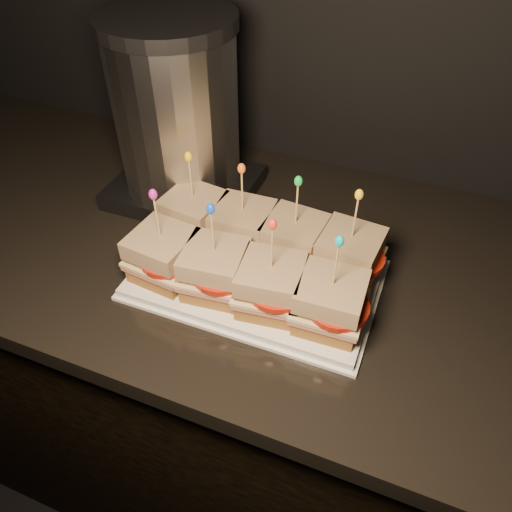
% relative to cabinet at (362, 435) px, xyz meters
% --- Properties ---
extents(cabinet, '(2.17, 0.59, 0.89)m').
position_rel_cabinet_xyz_m(cabinet, '(0.00, 0.00, 0.00)').
color(cabinet, black).
rests_on(cabinet, ground).
extents(granite_slab, '(2.21, 0.63, 0.04)m').
position_rel_cabinet_xyz_m(granite_slab, '(0.00, 0.00, 0.46)').
color(granite_slab, black).
rests_on(granite_slab, cabinet).
extents(platter, '(0.37, 0.23, 0.02)m').
position_rel_cabinet_xyz_m(platter, '(-0.23, -0.08, 0.49)').
color(platter, white).
rests_on(platter, granite_slab).
extents(platter_rim, '(0.38, 0.24, 0.01)m').
position_rel_cabinet_xyz_m(platter_rim, '(-0.23, -0.08, 0.49)').
color(platter_rim, white).
rests_on(platter_rim, granite_slab).
extents(sandwich_0_bread_bot, '(0.10, 0.10, 0.02)m').
position_rel_cabinet_xyz_m(sandwich_0_bread_bot, '(-0.36, -0.02, 0.51)').
color(sandwich_0_bread_bot, brown).
rests_on(sandwich_0_bread_bot, platter).
extents(sandwich_0_ham, '(0.11, 0.10, 0.01)m').
position_rel_cabinet_xyz_m(sandwich_0_ham, '(-0.36, -0.02, 0.53)').
color(sandwich_0_ham, '#B2605C').
rests_on(sandwich_0_ham, sandwich_0_bread_bot).
extents(sandwich_0_cheese, '(0.11, 0.11, 0.01)m').
position_rel_cabinet_xyz_m(sandwich_0_cheese, '(-0.36, -0.02, 0.54)').
color(sandwich_0_cheese, beige).
rests_on(sandwich_0_cheese, sandwich_0_ham).
extents(sandwich_0_tomato, '(0.09, 0.09, 0.01)m').
position_rel_cabinet_xyz_m(sandwich_0_tomato, '(-0.35, -0.03, 0.54)').
color(sandwich_0_tomato, '#AE1D0D').
rests_on(sandwich_0_tomato, sandwich_0_cheese).
extents(sandwich_0_bread_top, '(0.10, 0.10, 0.03)m').
position_rel_cabinet_xyz_m(sandwich_0_bread_top, '(-0.36, -0.02, 0.56)').
color(sandwich_0_bread_top, '#542F13').
rests_on(sandwich_0_bread_top, sandwich_0_tomato).
extents(sandwich_0_pick, '(0.00, 0.00, 0.09)m').
position_rel_cabinet_xyz_m(sandwich_0_pick, '(-0.36, -0.02, 0.61)').
color(sandwich_0_pick, tan).
rests_on(sandwich_0_pick, sandwich_0_bread_top).
extents(sandwich_0_frill, '(0.01, 0.01, 0.02)m').
position_rel_cabinet_xyz_m(sandwich_0_frill, '(-0.36, -0.02, 0.65)').
color(sandwich_0_frill, yellow).
rests_on(sandwich_0_frill, sandwich_0_pick).
extents(sandwich_1_bread_bot, '(0.09, 0.09, 0.02)m').
position_rel_cabinet_xyz_m(sandwich_1_bread_bot, '(-0.27, -0.02, 0.51)').
color(sandwich_1_bread_bot, brown).
rests_on(sandwich_1_bread_bot, platter).
extents(sandwich_1_ham, '(0.10, 0.10, 0.01)m').
position_rel_cabinet_xyz_m(sandwich_1_ham, '(-0.27, -0.02, 0.53)').
color(sandwich_1_ham, '#B2605C').
rests_on(sandwich_1_ham, sandwich_1_bread_bot).
extents(sandwich_1_cheese, '(0.10, 0.10, 0.01)m').
position_rel_cabinet_xyz_m(sandwich_1_cheese, '(-0.27, -0.02, 0.54)').
color(sandwich_1_cheese, beige).
rests_on(sandwich_1_cheese, sandwich_1_ham).
extents(sandwich_1_tomato, '(0.09, 0.09, 0.01)m').
position_rel_cabinet_xyz_m(sandwich_1_tomato, '(-0.26, -0.03, 0.54)').
color(sandwich_1_tomato, '#AE1D0D').
rests_on(sandwich_1_tomato, sandwich_1_cheese).
extents(sandwich_1_bread_top, '(0.09, 0.09, 0.03)m').
position_rel_cabinet_xyz_m(sandwich_1_bread_top, '(-0.27, -0.02, 0.56)').
color(sandwich_1_bread_top, '#542F13').
rests_on(sandwich_1_bread_top, sandwich_1_tomato).
extents(sandwich_1_pick, '(0.00, 0.00, 0.09)m').
position_rel_cabinet_xyz_m(sandwich_1_pick, '(-0.27, -0.02, 0.61)').
color(sandwich_1_pick, tan).
rests_on(sandwich_1_pick, sandwich_1_bread_top).
extents(sandwich_1_frill, '(0.01, 0.01, 0.02)m').
position_rel_cabinet_xyz_m(sandwich_1_frill, '(-0.27, -0.02, 0.65)').
color(sandwich_1_frill, orange).
rests_on(sandwich_1_frill, sandwich_1_pick).
extents(sandwich_2_bread_bot, '(0.09, 0.09, 0.02)m').
position_rel_cabinet_xyz_m(sandwich_2_bread_bot, '(-0.18, -0.02, 0.51)').
color(sandwich_2_bread_bot, brown).
rests_on(sandwich_2_bread_bot, platter).
extents(sandwich_2_ham, '(0.10, 0.10, 0.01)m').
position_rel_cabinet_xyz_m(sandwich_2_ham, '(-0.18, -0.02, 0.53)').
color(sandwich_2_ham, '#B2605C').
rests_on(sandwich_2_ham, sandwich_2_bread_bot).
extents(sandwich_2_cheese, '(0.11, 0.10, 0.01)m').
position_rel_cabinet_xyz_m(sandwich_2_cheese, '(-0.18, -0.02, 0.54)').
color(sandwich_2_cheese, beige).
rests_on(sandwich_2_cheese, sandwich_2_ham).
extents(sandwich_2_tomato, '(0.09, 0.09, 0.01)m').
position_rel_cabinet_xyz_m(sandwich_2_tomato, '(-0.17, -0.03, 0.54)').
color(sandwich_2_tomato, '#AE1D0D').
rests_on(sandwich_2_tomato, sandwich_2_cheese).
extents(sandwich_2_bread_top, '(0.10, 0.10, 0.03)m').
position_rel_cabinet_xyz_m(sandwich_2_bread_top, '(-0.18, -0.02, 0.56)').
color(sandwich_2_bread_top, '#542F13').
rests_on(sandwich_2_bread_top, sandwich_2_tomato).
extents(sandwich_2_pick, '(0.00, 0.00, 0.09)m').
position_rel_cabinet_xyz_m(sandwich_2_pick, '(-0.18, -0.02, 0.61)').
color(sandwich_2_pick, tan).
rests_on(sandwich_2_pick, sandwich_2_bread_top).
extents(sandwich_2_frill, '(0.01, 0.01, 0.02)m').
position_rel_cabinet_xyz_m(sandwich_2_frill, '(-0.18, -0.02, 0.65)').
color(sandwich_2_frill, green).
rests_on(sandwich_2_frill, sandwich_2_pick).
extents(sandwich_3_bread_bot, '(0.09, 0.09, 0.02)m').
position_rel_cabinet_xyz_m(sandwich_3_bread_bot, '(-0.09, -0.02, 0.51)').
color(sandwich_3_bread_bot, brown).
rests_on(sandwich_3_bread_bot, platter).
extents(sandwich_3_ham, '(0.10, 0.10, 0.01)m').
position_rel_cabinet_xyz_m(sandwich_3_ham, '(-0.09, -0.02, 0.53)').
color(sandwich_3_ham, '#B2605C').
rests_on(sandwich_3_ham, sandwich_3_bread_bot).
extents(sandwich_3_cheese, '(0.11, 0.10, 0.01)m').
position_rel_cabinet_xyz_m(sandwich_3_cheese, '(-0.09, -0.02, 0.54)').
color(sandwich_3_cheese, beige).
rests_on(sandwich_3_cheese, sandwich_3_ham).
extents(sandwich_3_tomato, '(0.09, 0.09, 0.01)m').
position_rel_cabinet_xyz_m(sandwich_3_tomato, '(-0.08, -0.03, 0.54)').
color(sandwich_3_tomato, '#AE1D0D').
rests_on(sandwich_3_tomato, sandwich_3_cheese).
extents(sandwich_3_bread_top, '(0.10, 0.10, 0.03)m').
position_rel_cabinet_xyz_m(sandwich_3_bread_top, '(-0.09, -0.02, 0.56)').
color(sandwich_3_bread_top, '#542F13').
rests_on(sandwich_3_bread_top, sandwich_3_tomato).
extents(sandwich_3_pick, '(0.00, 0.00, 0.09)m').
position_rel_cabinet_xyz_m(sandwich_3_pick, '(-0.09, -0.02, 0.61)').
color(sandwich_3_pick, tan).
rests_on(sandwich_3_pick, sandwich_3_bread_top).
extents(sandwich_3_frill, '(0.01, 0.01, 0.02)m').
position_rel_cabinet_xyz_m(sandwich_3_frill, '(-0.09, -0.02, 0.65)').
color(sandwich_3_frill, yellow).
rests_on(sandwich_3_frill, sandwich_3_pick).
extents(sandwich_4_bread_bot, '(0.10, 0.10, 0.02)m').
position_rel_cabinet_xyz_m(sandwich_4_bread_bot, '(-0.36, -0.13, 0.51)').
color(sandwich_4_bread_bot, brown).
rests_on(sandwich_4_bread_bot, platter).
extents(sandwich_4_ham, '(0.10, 0.10, 0.01)m').
position_rel_cabinet_xyz_m(sandwich_4_ham, '(-0.36, -0.13, 0.53)').
color(sandwich_4_ham, '#B2605C').
rests_on(sandwich_4_ham, sandwich_4_bread_bot).
extents(sandwich_4_cheese, '(0.11, 0.10, 0.01)m').
position_rel_cabinet_xyz_m(sandwich_4_cheese, '(-0.36, -0.13, 0.54)').
color(sandwich_4_cheese, beige).
rests_on(sandwich_4_cheese, sandwich_4_ham).
extents(sandwich_4_tomato, '(0.09, 0.09, 0.01)m').
position_rel_cabinet_xyz_m(sandwich_4_tomato, '(-0.35, -0.13, 0.54)').
color(sandwich_4_tomato, '#AE1D0D').
rests_on(sandwich_4_tomato, sandwich_4_cheese).
extents(sandwich_4_bread_top, '(0.10, 0.10, 0.03)m').
position_rel_cabinet_xyz_m(sandwich_4_bread_top, '(-0.36, -0.13, 0.56)').
color(sandwich_4_bread_top, '#542F13').
rests_on(sandwich_4_bread_top, sandwich_4_tomato).
extents(sandwich_4_pick, '(0.00, 0.00, 0.09)m').
position_rel_cabinet_xyz_m(sandwich_4_pick, '(-0.36, -0.13, 0.61)').
color(sandwich_4_pick, tan).
rests_on(sandwich_4_pick, sandwich_4_bread_top).
extents(sandwich_4_frill, '(0.01, 0.01, 0.02)m').
position_rel_cabinet_xyz_m(sandwich_4_frill, '(-0.36, -0.13, 0.65)').
color(sandwich_4_frill, '#C61B9A').
rests_on(sandwich_4_frill, sandwich_4_pick).
extents(sandwich_5_bread_bot, '(0.10, 0.10, 0.02)m').
position_rel_cabinet_xyz_m(sandwich_5_bread_bot, '(-0.27, -0.13, 0.51)').
color(sandwich_5_bread_bot, brown).
rests_on(sandwich_5_bread_bot, platter).
extents(sandwich_5_ham, '(0.10, 0.10, 0.01)m').
position_rel_cabinet_xyz_m(sandwich_5_ham, '(-0.27, -0.13, 0.53)').
color(sandwich_5_ham, '#B2605C').
rests_on(sandwich_5_ham, sandwich_5_bread_bot).
extents(sandwich_5_cheese, '(0.11, 0.10, 0.01)m').
position_rel_cabinet_xyz_m(sandwich_5_cheese, '(-0.27, -0.13, 0.54)').
color(sandwich_5_cheese, beige).
rests_on(sandwich_5_cheese, sandwich_5_ham).
extents(sandwich_5_tomato, '(0.09, 0.09, 0.01)m').
position_rel_cabinet_xyz_m(sandwich_5_tomato, '(-0.26, -0.13, 0.54)').
color(sandwich_5_tomato, '#AE1D0D').
rests_on(sandwich_5_tomato, sandwich_5_cheese).
extents(sandwich_5_bread_top, '(0.10, 0.10, 0.03)m').
position_rel_cabinet_xyz_m(sandwich_5_bread_top, '(-0.27, -0.13, 0.56)').
color(sandwich_5_bread_top, '#542F13').
rests_on(sandwich_5_bread_top, sandwich_5_tomato).
extents(sandwich_5_pick, '(0.00, 0.00, 0.09)m').
position_rel_cabinet_xyz_m(sandwich_5_pick, '(-0.27, -0.13, 0.61)').
color(sandwich_5_pick, tan).
rests_on(sandwich_5_pick, sandwich_5_bread_top).
extents(sandwich_5_frill, '(0.01, 0.01, 0.02)m').
position_rel_cabinet_xyz_m(sandwich_5_frill, '(-0.27, -0.13, 0.65)').
color(sandwich_5_frill, blue).
rests_on(sandwich_5_frill, sandwich_5_pick).
extents(sandwich_6_bread_bot, '(0.10, 0.10, 0.02)m').
position_rel_cabinet_xyz_m(sandwich_6_bread_bot, '(-0.18, -0.13, 0.51)').
color(sandwich_6_bread_bot, brown).
rests_on(sandwich_6_bread_bot, platter).
extents(sandwich_6_ham, '(0.11, 0.10, 0.01)m').
position_rel_cabinet_xyz_m(sandwich_6_ham, '(-0.18, -0.13, 0.53)').
color(sandwich_6_ham, '#B2605C').
rests_on(sandwich_6_ham, sandwich_6_bread_bot).
extents(sandwich_6_cheese, '(0.11, 0.11, 0.01)m').
position_rel_cabinet_xyz_m(sandwich_6_cheese, '(-0.18, -0.13, 0.54)').
color(sandwich_6_cheese, beige).
rests_on(sandwich_6_cheese, sandwich_6_ham).
extents(sandwich_6_tomato, '(0.09, 0.09, 0.01)m').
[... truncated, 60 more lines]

